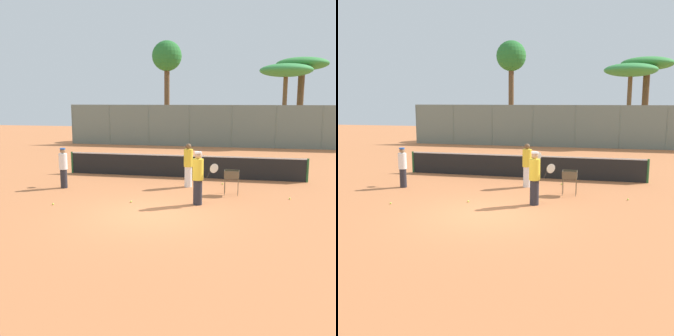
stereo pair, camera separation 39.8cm
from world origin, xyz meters
TOP-DOWN VIEW (x-y plane):
  - ground_plane at (0.00, 0.00)m, footprint 80.00×80.00m
  - tennis_net at (0.00, 6.32)m, footprint 11.37×0.10m
  - back_fence at (-0.00, 18.95)m, footprint 23.23×0.08m
  - tree_0 at (5.73, 21.88)m, footprint 4.20×4.20m
  - tree_1 at (-4.70, 24.85)m, footprint 2.76×2.76m
  - tree_2 at (7.15, 23.76)m, footprint 4.32×4.32m
  - player_white_outfit at (1.36, 1.56)m, footprint 0.93×0.39m
  - player_red_cap at (-4.47, 3.07)m, footprint 0.58×0.79m
  - player_yellow_shirt at (0.59, 4.32)m, footprint 0.78×0.69m
  - ball_cart at (2.45, 3.29)m, footprint 0.56×0.41m
  - tennis_ball_0 at (1.98, 5.08)m, footprint 0.07×0.07m
  - tennis_ball_1 at (4.60, 2.96)m, footprint 0.07×0.07m
  - tennis_ball_2 at (-1.02, 1.34)m, footprint 0.07×0.07m
  - tennis_ball_3 at (-3.60, 0.45)m, footprint 0.07×0.07m

SIDE VIEW (x-z plane):
  - ground_plane at x=0.00m, z-range 0.00..0.00m
  - tennis_ball_0 at x=1.98m, z-range 0.00..0.07m
  - tennis_ball_1 at x=4.60m, z-range 0.00..0.07m
  - tennis_ball_2 at x=-1.02m, z-range 0.00..0.07m
  - tennis_ball_3 at x=-3.60m, z-range 0.00..0.07m
  - tennis_net at x=0.00m, z-range 0.02..1.09m
  - ball_cart at x=2.45m, z-range 0.24..1.20m
  - player_red_cap at x=-4.47m, z-range 0.03..1.71m
  - player_yellow_shirt at x=0.59m, z-range 0.03..1.87m
  - player_white_outfit at x=1.36m, z-range 0.03..1.91m
  - back_fence at x=0.00m, z-range 0.00..3.26m
  - tree_0 at x=5.73m, z-range 2.62..9.13m
  - tree_2 at x=7.15m, z-range 2.74..9.91m
  - tree_1 at x=-4.70m, z-range 2.83..11.86m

